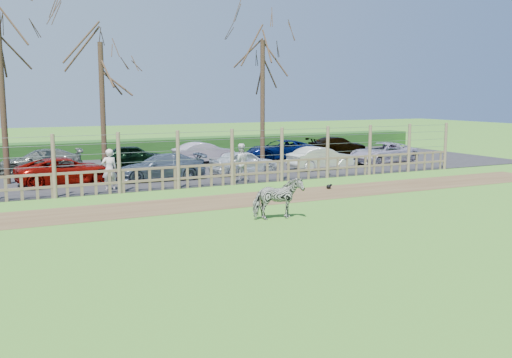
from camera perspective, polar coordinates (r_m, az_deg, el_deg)
name	(u,v)px	position (r m, az deg, el deg)	size (l,w,h in m)	color
ground	(262,228)	(17.26, 0.64, -4.93)	(120.00, 120.00, 0.00)	#6EA537
dirt_strip	(208,203)	(21.29, -4.78, -2.38)	(34.00, 2.80, 0.01)	brown
asphalt	(140,171)	(30.71, -11.54, 0.84)	(44.00, 13.00, 0.04)	#232326
hedge	(112,149)	(37.44, -14.25, 2.90)	(46.00, 2.00, 1.10)	#1E4716
fence	(178,170)	(24.42, -7.78, 0.86)	(30.16, 0.16, 2.50)	brown
tree_left	(0,57)	(27.58, -24.25, 11.09)	(4.80, 4.80, 7.88)	#3D2B1E
tree_mid	(101,76)	(29.06, -15.20, 9.88)	(4.80, 4.80, 6.83)	#3D2B1E
tree_right	(263,72)	(32.47, 0.66, 10.64)	(4.80, 4.80, 7.35)	#3D2B1E
zebra	(278,199)	(18.34, 2.21, -1.97)	(0.73, 1.60, 1.35)	gray
visitor_a	(109,169)	(24.49, -14.45, 0.93)	(0.63, 0.41, 1.72)	silver
visitor_b	(241,162)	(26.30, -1.56, 1.69)	(0.84, 0.65, 1.72)	silver
crow	(329,187)	(24.50, 7.30, -0.75)	(0.27, 0.20, 0.22)	black
car_2	(67,171)	(26.65, -18.41, 0.78)	(1.99, 4.32, 1.20)	#8E0D06
car_3	(161,167)	(26.98, -9.49, 1.19)	(1.68, 4.13, 1.20)	#4C5A6C
car_4	(244,162)	(28.55, -1.22, 1.69)	(1.42, 3.52, 1.20)	silver
car_5	(321,158)	(30.61, 6.47, 2.10)	(1.27, 3.64, 1.20)	silver
car_6	(383,153)	(33.88, 12.57, 2.56)	(1.99, 4.32, 1.20)	#BFB4C9
car_9	(40,161)	(30.99, -20.77, 1.68)	(1.68, 4.13, 1.20)	#62685C
car_10	(134,156)	(32.26, -12.13, 2.29)	(1.42, 3.52, 1.20)	black
car_11	(204,153)	(33.44, -5.21, 2.65)	(1.27, 3.64, 1.20)	#C0AEC1
car_12	(281,150)	(35.02, 2.47, 2.94)	(1.99, 4.32, 1.20)	#040E3F
car_13	(338,146)	(38.04, 8.16, 3.30)	(1.68, 4.13, 1.20)	black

